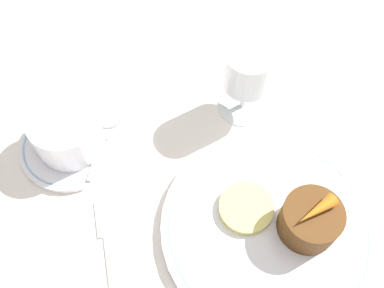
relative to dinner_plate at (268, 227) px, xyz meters
The scene contains 10 objects.
ground_plane 0.02m from the dinner_plate, 114.71° to the left, with size 3.00×3.00×0.00m, color white.
dinner_plate is the anchor object (origin of this frame).
saucer 0.29m from the dinner_plate, 143.49° to the left, with size 0.14×0.14×0.01m.
coffee_cup 0.29m from the dinner_plate, 142.68° to the left, with size 0.12×0.09×0.06m.
spoon 0.26m from the dinner_plate, 138.41° to the left, with size 0.05×0.10×0.00m.
wine_glass 0.20m from the dinner_plate, 84.47° to the left, with size 0.07×0.07×0.12m.
fork 0.20m from the dinner_plate, behind, with size 0.02×0.20×0.01m.
dessert_cake 0.06m from the dinner_plate, 13.95° to the right, with size 0.07×0.07×0.05m.
carrot_garnish 0.08m from the dinner_plate, 13.95° to the right, with size 0.05×0.03×0.02m.
pineapple_slice 0.04m from the dinner_plate, 128.87° to the left, with size 0.07×0.07×0.01m.
Camera 1 is at (-0.13, -0.17, 0.55)m, focal length 42.00 mm.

